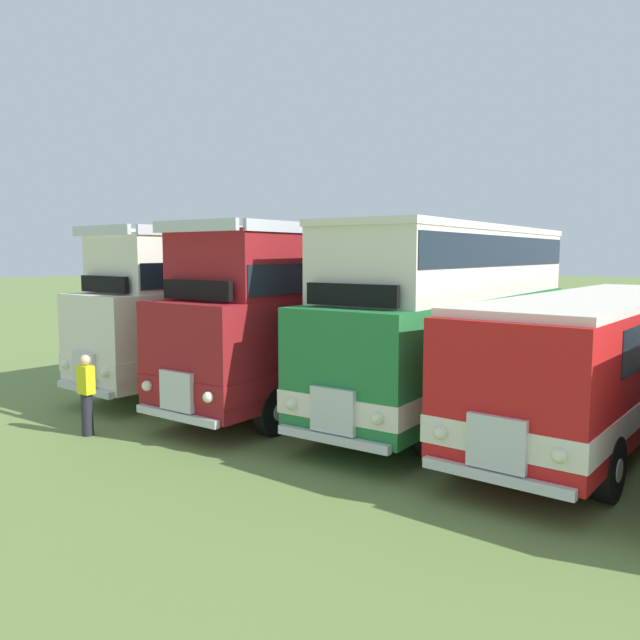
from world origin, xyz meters
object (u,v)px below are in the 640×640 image
Objects in this scene: bus_first_in_row at (257,302)px; bus_fourth_in_row at (600,353)px; bus_third_in_row at (454,311)px; bus_second_in_row at (339,308)px; marshal_person at (86,394)px.

bus_first_in_row is 1.08× the size of bus_fourth_in_row.
bus_third_in_row is (6.68, -0.21, 0.11)m from bus_first_in_row.
marshal_person is at bearing -105.76° from bus_second_in_row.
bus_third_in_row is at bearing -180.00° from bus_fourth_in_row.
bus_third_in_row is 3.43m from bus_fourth_in_row.
bus_second_in_row is 6.68× the size of marshal_person.
bus_fourth_in_row is at bearing 0.00° from bus_third_in_row.
bus_fourth_in_row is (10.04, -0.21, -0.61)m from bus_first_in_row.
bus_third_in_row reaches higher than marshal_person.
bus_second_in_row reaches higher than bus_fourth_in_row.
marshal_person is (1.49, -6.86, -1.48)m from bus_first_in_row.
bus_third_in_row is (3.35, 0.09, 0.11)m from bus_second_in_row.
bus_third_in_row is at bearing -1.81° from bus_first_in_row.
bus_second_in_row is at bearing -5.23° from bus_first_in_row.
bus_fourth_in_row is at bearing 37.86° from marshal_person.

